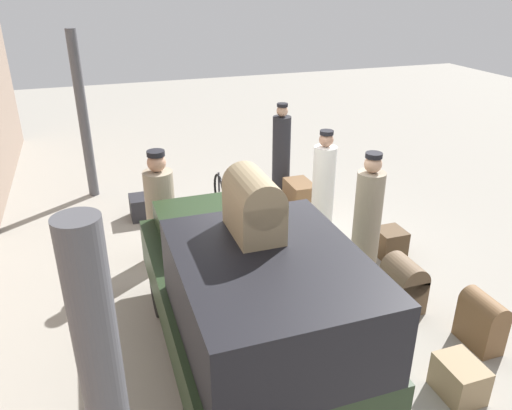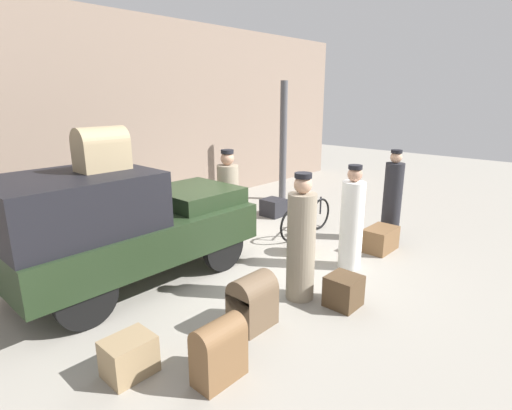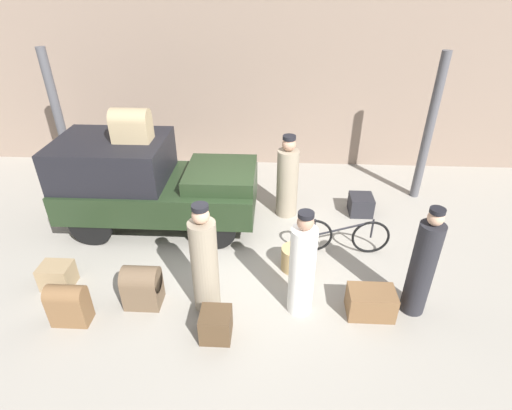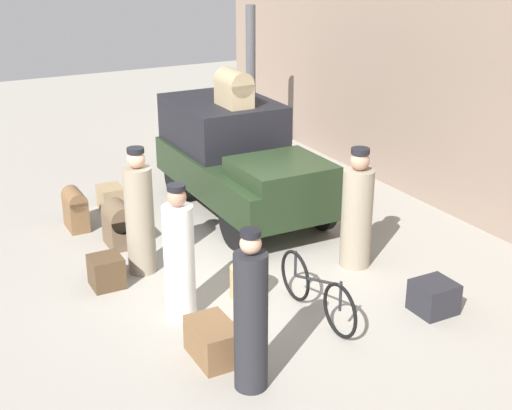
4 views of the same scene
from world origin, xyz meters
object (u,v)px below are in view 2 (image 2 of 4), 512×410
at_px(porter_carrying_trunk, 228,196).
at_px(suitcase_small_leather, 380,239).
at_px(bicycle, 306,219).
at_px(trunk_barrel_dark, 253,300).
at_px(trunk_large_brown, 219,349).
at_px(porter_with_bicycle, 392,199).
at_px(porter_lifting_near_truck, 301,243).
at_px(conductor_in_dark_uniform, 352,222).
at_px(suitcase_tan_flat, 273,207).
at_px(trunk_on_truck_roof, 101,149).
at_px(truck, 119,223).
at_px(trunk_umber_medium, 129,356).
at_px(wicker_basket, 301,242).
at_px(trunk_wicker_pale, 344,291).

distance_m(porter_carrying_trunk, suitcase_small_leather, 3.07).
distance_m(bicycle, trunk_barrel_dark, 3.50).
relative_size(trunk_barrel_dark, trunk_large_brown, 1.03).
distance_m(porter_with_bicycle, porter_carrying_trunk, 3.23).
distance_m(porter_lifting_near_truck, conductor_in_dark_uniform, 1.39).
xyz_separation_m(suitcase_tan_flat, trunk_on_truck_roof, (-4.37, -0.58, 1.86)).
distance_m(suitcase_tan_flat, trunk_large_brown, 5.71).
height_order(truck, trunk_umber_medium, truck).
height_order(porter_carrying_trunk, suitcase_small_leather, porter_carrying_trunk).
distance_m(porter_carrying_trunk, trunk_umber_medium, 4.45).
height_order(bicycle, porter_lifting_near_truck, porter_lifting_near_truck).
bearing_deg(trunk_large_brown, porter_lifting_near_truck, 12.32).
relative_size(truck, trunk_umber_medium, 7.51).
height_order(trunk_barrel_dark, trunk_large_brown, trunk_barrel_dark).
bearing_deg(suitcase_tan_flat, suitcase_small_leather, -96.94).
bearing_deg(bicycle, conductor_in_dark_uniform, -119.08).
xyz_separation_m(porter_carrying_trunk, trunk_umber_medium, (-3.71, -2.40, -0.58)).
bearing_deg(porter_lifting_near_truck, trunk_on_truck_roof, 125.47).
distance_m(truck, porter_carrying_trunk, 2.73).
height_order(wicker_basket, trunk_barrel_dark, trunk_barrel_dark).
height_order(bicycle, porter_carrying_trunk, porter_carrying_trunk).
bearing_deg(trunk_wicker_pale, porter_lifting_near_truck, 110.14).
relative_size(porter_carrying_trunk, trunk_umber_medium, 3.53).
bearing_deg(suitcase_small_leather, porter_with_bicycle, 10.79).
distance_m(bicycle, trunk_on_truck_roof, 4.23).
bearing_deg(bicycle, wicker_basket, -149.33).
bearing_deg(truck, porter_with_bicycle, -25.31).
distance_m(trunk_wicker_pale, trunk_umber_medium, 2.84).
height_order(suitcase_small_leather, trunk_umber_medium, suitcase_small_leather).
distance_m(truck, trunk_on_truck_roof, 1.11).
bearing_deg(trunk_barrel_dark, truck, 101.82).
relative_size(suitcase_tan_flat, trunk_large_brown, 0.74).
bearing_deg(trunk_wicker_pale, trunk_barrel_dark, 154.23).
distance_m(conductor_in_dark_uniform, suitcase_tan_flat, 3.19).
bearing_deg(conductor_in_dark_uniform, trunk_wicker_pale, -153.80).
bearing_deg(trunk_barrel_dark, porter_with_bicycle, 1.25).
height_order(truck, trunk_barrel_dark, truck).
distance_m(trunk_wicker_pale, trunk_on_truck_roof, 3.82).
relative_size(porter_lifting_near_truck, trunk_wicker_pale, 4.20).
bearing_deg(conductor_in_dark_uniform, wicker_basket, 93.41).
xyz_separation_m(porter_lifting_near_truck, conductor_in_dark_uniform, (1.39, 0.01, -0.03)).
height_order(bicycle, suitcase_small_leather, bicycle).
xyz_separation_m(suitcase_small_leather, trunk_on_truck_roof, (-4.03, 2.27, 1.85)).
distance_m(trunk_wicker_pale, trunk_large_brown, 2.14).
xyz_separation_m(porter_carrying_trunk, suitcase_tan_flat, (1.55, 0.09, -0.58)).
xyz_separation_m(suitcase_small_leather, trunk_large_brown, (-4.35, -0.38, 0.13)).
bearing_deg(trunk_large_brown, trunk_umber_medium, 127.07).
height_order(porter_lifting_near_truck, trunk_umber_medium, porter_lifting_near_truck).
distance_m(truck, wicker_basket, 3.16).
xyz_separation_m(trunk_wicker_pale, trunk_umber_medium, (-2.69, 0.90, -0.01)).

